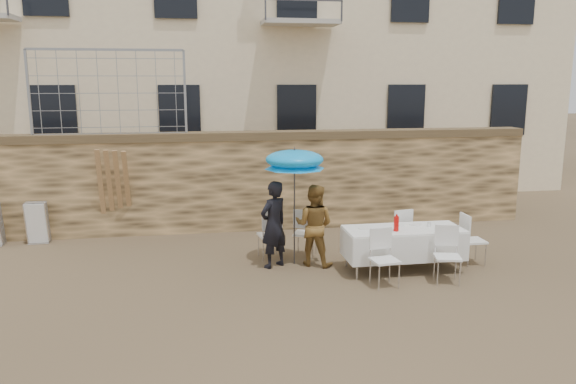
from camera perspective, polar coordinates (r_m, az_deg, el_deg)
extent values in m
plane|color=brown|center=(8.36, -0.23, -12.52)|extent=(80.00, 80.00, 0.00)
cube|color=olive|center=(12.81, -3.82, 1.05)|extent=(13.00, 0.50, 2.20)
imported|color=black|center=(10.19, -1.47, -3.32)|extent=(0.70, 0.65, 1.60)
imported|color=#AB7834|center=(10.33, 2.66, -3.38)|extent=(0.92, 0.86, 1.51)
cylinder|color=#3F3F44|center=(10.33, 0.65, -2.56)|extent=(0.03, 0.03, 1.80)
cone|color=#0992E3|center=(10.13, 0.66, 3.00)|extent=(1.10, 1.10, 0.22)
cube|color=white|center=(10.25, 11.68, -3.77)|extent=(2.10, 0.85, 0.05)
cylinder|color=silver|center=(9.75, 7.06, -6.74)|extent=(0.04, 0.04, 0.74)
cylinder|color=silver|center=(10.43, 17.18, -5.96)|extent=(0.04, 0.04, 0.74)
cylinder|color=silver|center=(10.38, 5.98, -5.59)|extent=(0.04, 0.04, 0.74)
cylinder|color=silver|center=(11.02, 15.59, -4.94)|extent=(0.04, 0.04, 0.74)
cylinder|color=red|center=(10.01, 10.95, -3.19)|extent=(0.09, 0.09, 0.26)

